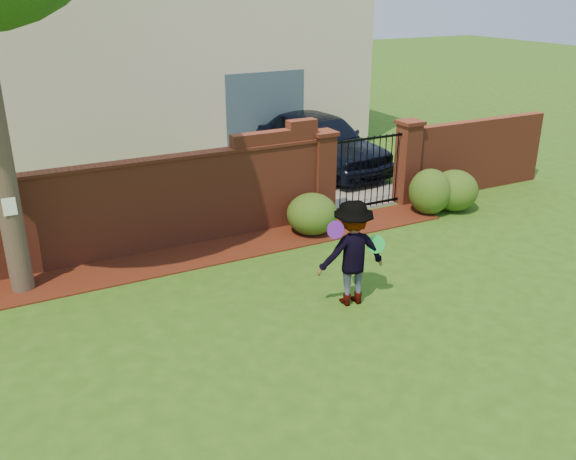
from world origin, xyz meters
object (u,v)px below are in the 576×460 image
man (353,254)px  frisbee_purple (336,230)px  car (327,143)px  frisbee_green (376,244)px

man → frisbee_purple: bearing=17.3°
car → frisbee_green: car is taller
frisbee_purple → frisbee_green: 0.77m
car → man: man is taller
frisbee_purple → car: bearing=60.1°
car → frisbee_purple: size_ratio=16.73×
car → frisbee_purple: (-3.71, -6.46, 0.55)m
car → frisbee_green: (-3.03, -6.52, 0.21)m
frisbee_purple → frisbee_green: bearing=-5.7°
car → frisbee_green: size_ratio=15.98×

